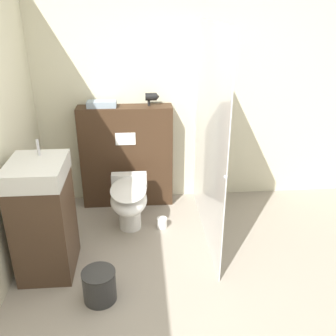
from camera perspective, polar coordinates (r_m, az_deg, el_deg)
The scene contains 9 objects.
wall_back at distance 4.31m, azimuth -1.49°, elevation 10.87°, with size 8.00×0.06×2.50m.
partition_panel at distance 4.35m, azimuth -6.29°, elevation 1.74°, with size 1.05×0.24×1.19m.
shower_glass at distance 3.61m, azimuth 6.18°, elevation 4.60°, with size 0.04×1.63×2.08m.
toilet at distance 3.90m, azimuth -5.95°, elevation -4.95°, with size 0.38×0.67×0.54m.
sink_vanity at distance 3.43m, azimuth -18.42°, elevation -7.23°, with size 0.46×0.56×1.19m.
hair_drier at distance 4.14m, azimuth -2.48°, elevation 10.76°, with size 0.15×0.08×0.14m.
folded_towel at distance 4.16m, azimuth -10.07°, elevation 9.58°, with size 0.31×0.15×0.07m.
spare_toilet_roll at distance 4.07m, azimuth -0.93°, elevation -8.34°, with size 0.11×0.11×0.11m.
waste_bin at distance 3.22m, azimuth -10.40°, elevation -17.21°, with size 0.27×0.27×0.27m.
Camera 1 is at (-0.20, -1.94, 2.25)m, focal length 40.00 mm.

